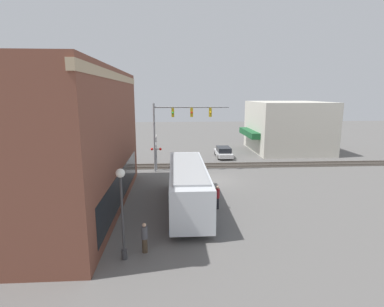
% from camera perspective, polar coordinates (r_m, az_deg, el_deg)
% --- Properties ---
extents(ground_plane, '(120.00, 120.00, 0.00)m').
position_cam_1_polar(ground_plane, '(28.49, 4.25, -5.18)').
color(ground_plane, '#605E5B').
extents(brick_building, '(17.52, 8.80, 9.75)m').
position_cam_1_polar(brick_building, '(22.50, -24.59, 2.09)').
color(brick_building, brown).
rests_on(brick_building, ground).
extents(shop_building, '(10.87, 10.97, 6.97)m').
position_cam_1_polar(shop_building, '(44.87, 17.63, 4.92)').
color(shop_building, beige).
rests_on(shop_building, ground).
extents(city_bus, '(10.90, 2.59, 3.12)m').
position_cam_1_polar(city_bus, '(21.50, -0.78, -5.89)').
color(city_bus, silver).
rests_on(city_bus, ground).
extents(traffic_signal_gantry, '(0.42, 7.82, 7.13)m').
position_cam_1_polar(traffic_signal_gantry, '(30.98, -2.89, 6.17)').
color(traffic_signal_gantry, gray).
rests_on(traffic_signal_gantry, ground).
extents(crossing_signal, '(1.41, 1.18, 3.81)m').
position_cam_1_polar(crossing_signal, '(31.99, -6.84, 0.83)').
color(crossing_signal, gray).
rests_on(crossing_signal, ground).
extents(streetlamp, '(0.44, 0.44, 4.64)m').
position_cam_1_polar(streetlamp, '(14.98, -13.20, -9.75)').
color(streetlamp, '#38383A').
rests_on(streetlamp, ground).
extents(rail_track_near, '(2.60, 60.00, 0.15)m').
position_cam_1_polar(rail_track_near, '(34.24, 2.90, -2.29)').
color(rail_track_near, '#332D28').
rests_on(rail_track_near, ground).
extents(parked_car_white, '(4.67, 1.82, 1.37)m').
position_cam_1_polar(parked_car_white, '(38.78, 6.00, 0.22)').
color(parked_car_white, silver).
rests_on(parked_car_white, ground).
extents(pedestrian_near_bus, '(0.34, 0.34, 1.70)m').
position_cam_1_polar(pedestrian_near_bus, '(21.56, 4.82, -8.27)').
color(pedestrian_near_bus, black).
rests_on(pedestrian_near_bus, ground).
extents(pedestrian_by_lamp, '(0.34, 0.34, 1.62)m').
position_cam_1_polar(pedestrian_by_lamp, '(16.17, -9.02, -15.54)').
color(pedestrian_by_lamp, '#473828').
rests_on(pedestrian_by_lamp, ground).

